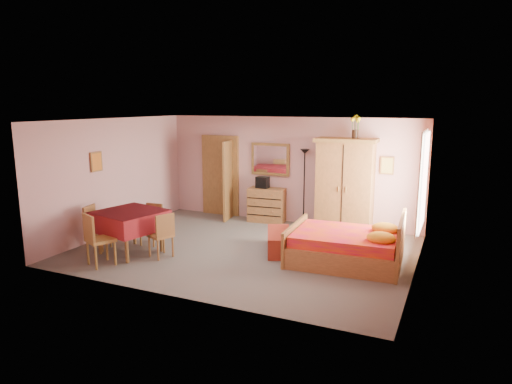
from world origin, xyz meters
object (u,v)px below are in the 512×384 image
at_px(bed, 346,238).
at_px(dining_table, 130,232).
at_px(chair_east, 161,235).
at_px(sunflower_vase, 355,127).
at_px(stereo, 263,182).
at_px(floor_lamp, 304,188).
at_px(chair_south, 101,239).
at_px(wall_mirror, 270,159).
at_px(chair_north, 151,225).
at_px(bench, 279,241).
at_px(chair_west, 98,228).
at_px(chest_of_drawers, 267,205).
at_px(wardrobe, 345,186).

xyz_separation_m(bed, dining_table, (-4.00, -1.20, -0.05)).
bearing_deg(chair_east, sunflower_vase, -19.26).
relative_size(stereo, floor_lamp, 0.16).
height_order(sunflower_vase, chair_south, sunflower_vase).
height_order(wall_mirror, chair_north, wall_mirror).
xyz_separation_m(bench, chair_north, (-2.62, -0.67, 0.22)).
distance_m(bench, dining_table, 2.95).
bearing_deg(chair_west, stereo, 136.37).
distance_m(floor_lamp, chair_south, 4.88).
bearing_deg(bench, chair_south, -142.13).
height_order(chest_of_drawers, chair_south, chair_south).
bearing_deg(bed, stereo, 137.57).
relative_size(floor_lamp, dining_table, 1.60).
relative_size(floor_lamp, chair_west, 2.07).
relative_size(floor_lamp, chair_south, 1.90).
relative_size(sunflower_vase, bed, 0.25).
height_order(bed, chair_south, chair_south).
distance_m(stereo, bench, 2.52).
xyz_separation_m(stereo, chair_west, (-2.15, -3.41, -0.54)).
bearing_deg(dining_table, wardrobe, 43.28).
bearing_deg(stereo, bench, -58.69).
relative_size(chair_north, chair_east, 0.96).
xyz_separation_m(wardrobe, bench, (-0.84, -1.97, -0.88)).
bearing_deg(stereo, chair_east, -102.10).
distance_m(bench, chair_south, 3.40).
bearing_deg(wall_mirror, dining_table, -112.16).
distance_m(chest_of_drawers, chair_north, 3.10).
bearing_deg(floor_lamp, bed, -54.84).
xyz_separation_m(stereo, chair_north, (-1.38, -2.72, -0.57)).
relative_size(stereo, chair_north, 0.36).
bearing_deg(floor_lamp, sunflower_vase, -4.48).
relative_size(wardrobe, chair_west, 2.40).
bearing_deg(chest_of_drawers, chair_west, -128.50).
bearing_deg(chair_east, bed, -47.73).
bearing_deg(dining_table, chair_east, 3.82).
bearing_deg(chair_north, chair_east, 134.25).
distance_m(wall_mirror, bench, 2.86).
height_order(chair_west, chair_east, chair_west).
bearing_deg(dining_table, chest_of_drawers, 65.72).
bearing_deg(stereo, wall_mirror, 61.57).
xyz_separation_m(wardrobe, chair_west, (-4.23, -3.34, -0.63)).
bearing_deg(chair_north, chair_west, 36.89).
xyz_separation_m(bench, chair_west, (-3.39, -1.37, 0.25)).
height_order(sunflower_vase, dining_table, sunflower_vase).
height_order(dining_table, chair_west, chair_west).
relative_size(chair_north, chair_west, 0.94).
bearing_deg(wall_mirror, stereo, -117.58).
bearing_deg(sunflower_vase, stereo, 179.01).
relative_size(wardrobe, chair_east, 2.46).
xyz_separation_m(chest_of_drawers, wall_mirror, (0.00, 0.21, 1.12)).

